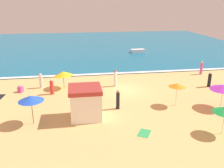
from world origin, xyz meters
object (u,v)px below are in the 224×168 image
at_px(beach_umbrella_1, 31,98).
at_px(beachgoer_0, 115,78).
at_px(beachgoer_2, 52,87).
at_px(small_boat_0, 138,51).
at_px(beachgoer_3, 201,68).
at_px(beachgoer_5, 118,100).
at_px(beach_umbrella_5, 63,74).
at_px(beachgoer_1, 20,89).
at_px(beach_umbrella_2, 177,85).
at_px(beachgoer_10, 41,81).
at_px(lifeguard_cabana, 85,102).
at_px(beach_umbrella_0, 223,87).
at_px(beachgoer_6, 209,80).

distance_m(beach_umbrella_1, beachgoer_0, 10.99).
distance_m(beachgoer_2, small_boat_0, 23.25).
relative_size(beachgoer_3, beachgoer_5, 0.99).
xyz_separation_m(beachgoer_0, small_boat_0, (7.00, 17.26, -0.48)).
xyz_separation_m(beach_umbrella_5, beachgoer_1, (-4.43, -0.55, -1.31)).
bearing_deg(beachgoer_5, beach_umbrella_1, -166.28).
relative_size(beach_umbrella_2, beachgoer_2, 1.31).
xyz_separation_m(beachgoer_0, beachgoer_2, (-6.77, -1.48, -0.13)).
distance_m(beach_umbrella_2, beachgoer_10, 14.34).
relative_size(beachgoer_2, beachgoer_10, 0.97).
xyz_separation_m(lifeguard_cabana, beachgoer_0, (3.68, 7.30, -0.44)).
relative_size(beach_umbrella_1, beach_umbrella_2, 1.09).
relative_size(beach_umbrella_5, beachgoer_3, 1.64).
distance_m(beach_umbrella_1, beachgoer_1, 7.89).
distance_m(beach_umbrella_1, beach_umbrella_2, 12.36).
relative_size(beach_umbrella_0, beachgoer_3, 1.60).
distance_m(beach_umbrella_5, beachgoer_6, 15.94).
xyz_separation_m(beachgoer_5, beachgoer_10, (-7.28, 6.68, -0.05)).
distance_m(beach_umbrella_0, beachgoer_10, 18.18).
relative_size(beach_umbrella_5, beachgoer_10, 1.67).
distance_m(lifeguard_cabana, beach_umbrella_1, 4.15).
relative_size(beachgoer_6, beachgoer_10, 1.00).
bearing_deg(beach_umbrella_2, beachgoer_1, 158.65).
bearing_deg(beach_umbrella_0, beachgoer_1, 159.80).
relative_size(beachgoer_0, beachgoer_2, 1.16).
distance_m(lifeguard_cabana, beachgoer_1, 9.46).
bearing_deg(beachgoer_0, beachgoer_1, -177.73).
bearing_deg(beach_umbrella_1, beachgoer_1, 107.61).
height_order(lifeguard_cabana, beachgoer_2, lifeguard_cabana).
height_order(beachgoer_5, beachgoer_6, beachgoer_5).
relative_size(beach_umbrella_5, beachgoer_2, 1.73).
bearing_deg(beach_umbrella_0, lifeguard_cabana, -179.26).
height_order(beach_umbrella_1, beachgoer_0, beach_umbrella_1).
height_order(beach_umbrella_5, beachgoer_5, beach_umbrella_5).
relative_size(beach_umbrella_5, beachgoer_5, 1.61).
height_order(beachgoer_2, beachgoer_10, beachgoer_10).
bearing_deg(beach_umbrella_0, small_boat_0, 93.05).
bearing_deg(beachgoer_3, beach_umbrella_5, -171.08).
bearing_deg(beachgoer_3, beachgoer_5, -144.49).
distance_m(beachgoer_3, beachgoer_6, 4.92).
height_order(beachgoer_1, small_boat_0, beachgoer_1).
xyz_separation_m(lifeguard_cabana, beach_umbrella_1, (-4.05, -0.42, 0.76)).
bearing_deg(beachgoer_1, beach_umbrella_0, -20.20).
bearing_deg(beachgoer_6, beachgoer_2, 178.87).
height_order(lifeguard_cabana, beachgoer_5, lifeguard_cabana).
xyz_separation_m(beach_umbrella_5, beachgoer_10, (-2.45, 0.49, -0.87)).
xyz_separation_m(beachgoer_3, beachgoer_6, (-1.51, -4.68, -0.03)).
height_order(beachgoer_3, beachgoer_10, beachgoer_3).
xyz_separation_m(lifeguard_cabana, beach_umbrella_5, (-1.95, 7.46, 0.31)).
relative_size(beachgoer_5, small_boat_0, 0.69).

